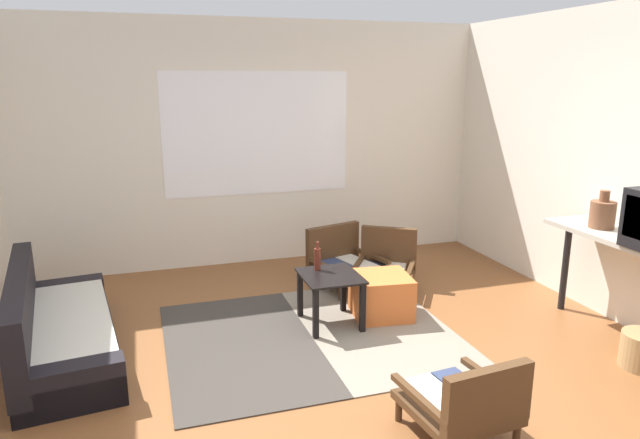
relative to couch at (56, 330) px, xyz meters
name	(u,v)px	position (x,y,z in m)	size (l,w,h in m)	color
ground_plane	(353,390)	(1.97, -1.15, -0.21)	(7.80, 7.80, 0.00)	brown
far_wall_with_window	(257,144)	(1.97, 1.91, 1.14)	(5.60, 0.13, 2.70)	silver
area_rug	(311,336)	(1.94, -0.26, -0.21)	(2.33, 1.99, 0.01)	#38332D
couch	(56,330)	(0.00, 0.00, 0.00)	(0.92, 1.95, 0.68)	black
coffee_table	(330,286)	(2.17, -0.09, 0.14)	(0.49, 0.55, 0.45)	black
armchair_by_window	(343,260)	(2.60, 0.78, 0.06)	(0.78, 0.75, 0.60)	#472D19
armchair_striped_foreground	(465,402)	(2.39, -1.87, 0.04)	(0.62, 0.64, 0.56)	#472D19
armchair_corner	(386,264)	(2.98, 0.56, 0.05)	(0.76, 0.75, 0.60)	#472D19
ottoman_orange	(381,296)	(2.66, -0.06, -0.02)	(0.49, 0.49, 0.38)	#D1662D
clay_vase	(602,214)	(4.32, -0.76, 0.77)	(0.20, 0.20, 0.32)	brown
glass_bottle	(317,258)	(2.11, 0.07, 0.34)	(0.06, 0.06, 0.25)	#5B2319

